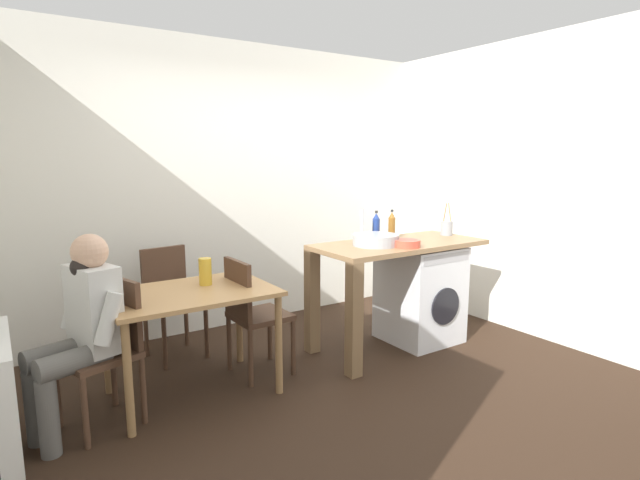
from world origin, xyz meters
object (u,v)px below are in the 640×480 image
Objects in this scene: mixing_bowl at (407,243)px; utensil_crock at (447,228)px; chair_spare_by_wall at (170,296)px; washing_machine at (420,293)px; chair_opposite at (251,310)px; bottle_squat_brown at (392,226)px; bottle_tall_green at (376,226)px; chair_person_seat at (109,343)px; vase at (205,272)px; dining_table at (191,305)px; seated_person at (81,325)px.

utensil_crock reaches higher than mixing_bowl.
chair_spare_by_wall is 3.00× the size of utensil_crock.
washing_machine is (1.97, -0.89, -0.08)m from chair_spare_by_wall.
chair_opposite is 3.47× the size of bottle_squat_brown.
utensil_crock is at bearing -16.07° from bottle_tall_green.
washing_machine is at bearing -107.65° from chair_person_seat.
utensil_crock is at bearing -106.55° from chair_person_seat.
chair_opposite is at bearing -9.11° from vase.
vase reaches higher than dining_table.
chair_person_seat is at bearing -179.65° from utensil_crock.
bottle_tall_green is 1.14× the size of mixing_bowl.
washing_machine is at bearing 82.53° from chair_opposite.
vase reaches higher than washing_machine.
mixing_bowl is at bearing -96.50° from bottle_tall_green.
chair_opposite is at bearing 176.84° from utensil_crock.
seated_person is at bearing 40.77° from chair_spare_by_wall.
vase reaches higher than chair_spare_by_wall.
chair_spare_by_wall is 4.09× the size of mixing_bowl.
utensil_crock reaches higher than bottle_tall_green.
bottle_tall_green is at bearing -101.55° from chair_person_seat.
chair_person_seat is 2.30m from mixing_bowl.
chair_opposite is 4.09× the size of mixing_bowl.
chair_spare_by_wall is 2.53m from utensil_crock.
utensil_crock is (2.43, -0.06, 0.35)m from dining_table.
dining_table is 3.67× the size of utensil_crock.
washing_machine is at bearing -106.64° from seated_person.
bottle_tall_green is (1.66, -0.64, 0.53)m from chair_spare_by_wall.
chair_spare_by_wall is at bearing 83.38° from dining_table.
dining_table is at bearing 75.55° from chair_spare_by_wall.
dining_table is 0.57m from chair_person_seat.
chair_person_seat is 1.03m from chair_opposite.
vase is at bearing -178.68° from bottle_tall_green.
chair_person_seat and chair_opposite have the same top height.
utensil_crock reaches higher than washing_machine.
bottle_tall_green is at bearing 92.30° from chair_opposite.
bottle_tall_green is 1.61m from vase.
chair_opposite is (1.02, 0.13, 0.00)m from chair_person_seat.
chair_opposite is 2.02m from utensil_crock.
chair_opposite is 3.00× the size of utensil_crock.
utensil_crock is at bearing 18.79° from mixing_bowl.
utensil_crock reaches higher than vase.
utensil_crock is 2.29m from vase.
mixing_bowl is at bearing -111.31° from seated_person.
utensil_crock reaches higher than dining_table.
chair_person_seat is 0.23m from seated_person.
dining_table is 4.24× the size of bottle_squat_brown.
bottle_squat_brown is (0.13, -0.06, 0.00)m from bottle_tall_green.
chair_spare_by_wall is at bearing 158.60° from bottle_squat_brown.
bottle_squat_brown is 0.57m from utensil_crock.
bottle_tall_green is at bearing 153.89° from bottle_squat_brown.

